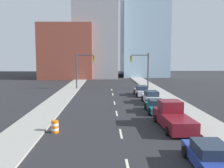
# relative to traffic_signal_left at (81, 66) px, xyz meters

# --- Properties ---
(sidewalk_left) EXTENTS (3.20, 94.10, 0.15)m
(sidewalk_left) POSITION_rel_traffic_signal_left_xyz_m (-2.04, 6.11, -4.09)
(sidewalk_left) COLOR #9E9B93
(sidewalk_left) RESTS_ON ground
(sidewalk_right) EXTENTS (3.20, 94.10, 0.15)m
(sidewalk_right) POSITION_rel_traffic_signal_left_xyz_m (12.94, 6.11, -4.09)
(sidewalk_right) COLOR #9E9B93
(sidewalk_right) RESTS_ON ground
(lane_stripe_at_8m) EXTENTS (0.16, 2.40, 0.01)m
(lane_stripe_at_8m) POSITION_rel_traffic_signal_left_xyz_m (5.45, -32.47, -4.16)
(lane_stripe_at_8m) COLOR beige
(lane_stripe_at_8m) RESTS_ON ground
(lane_stripe_at_14m) EXTENTS (0.16, 2.40, 0.01)m
(lane_stripe_at_14m) POSITION_rel_traffic_signal_left_xyz_m (5.45, -26.47, -4.16)
(lane_stripe_at_14m) COLOR beige
(lane_stripe_at_14m) RESTS_ON ground
(lane_stripe_at_21m) EXTENTS (0.16, 2.40, 0.01)m
(lane_stripe_at_21m) POSITION_rel_traffic_signal_left_xyz_m (5.45, -19.58, -4.16)
(lane_stripe_at_21m) COLOR beige
(lane_stripe_at_21m) RESTS_ON ground
(lane_stripe_at_27m) EXTENTS (0.16, 2.40, 0.01)m
(lane_stripe_at_27m) POSITION_rel_traffic_signal_left_xyz_m (5.45, -13.60, -4.16)
(lane_stripe_at_27m) COLOR beige
(lane_stripe_at_27m) RESTS_ON ground
(lane_stripe_at_35m) EXTENTS (0.16, 2.40, 0.01)m
(lane_stripe_at_35m) POSITION_rel_traffic_signal_left_xyz_m (5.45, -6.28, -4.16)
(lane_stripe_at_35m) COLOR beige
(lane_stripe_at_35m) RESTS_ON ground
(lane_stripe_at_40m) EXTENTS (0.16, 2.40, 0.01)m
(lane_stripe_at_40m) POSITION_rel_traffic_signal_left_xyz_m (5.45, -0.88, -4.16)
(lane_stripe_at_40m) COLOR beige
(lane_stripe_at_40m) RESTS_ON ground
(building_brick_left) EXTENTS (14.00, 16.00, 14.50)m
(building_brick_left) POSITION_rel_traffic_signal_left_xyz_m (-6.00, 25.98, 3.08)
(building_brick_left) COLOR brown
(building_brick_left) RESTS_ON ground
(building_office_center) EXTENTS (12.00, 20.00, 23.41)m
(building_office_center) POSITION_rel_traffic_signal_left_xyz_m (1.69, 29.98, 7.54)
(building_office_center) COLOR #99999E
(building_office_center) RESTS_ON ground
(building_glass_right) EXTENTS (13.00, 20.00, 32.74)m
(building_glass_right) POSITION_rel_traffic_signal_left_xyz_m (16.03, 33.98, 12.20)
(building_glass_right) COLOR #99B7CC
(building_glass_right) RESTS_ON ground
(traffic_signal_left) EXTENTS (3.41, 0.35, 6.57)m
(traffic_signal_left) POSITION_rel_traffic_signal_left_xyz_m (0.00, 0.00, 0.00)
(traffic_signal_left) COLOR #38383D
(traffic_signal_left) RESTS_ON ground
(traffic_signal_right) EXTENTS (3.41, 0.35, 6.57)m
(traffic_signal_right) POSITION_rel_traffic_signal_left_xyz_m (11.19, 0.00, 0.00)
(traffic_signal_right) COLOR #38383D
(traffic_signal_right) RESTS_ON ground
(traffic_barrel) EXTENTS (0.56, 0.56, 0.95)m
(traffic_barrel) POSITION_rel_traffic_signal_left_xyz_m (0.35, -26.09, -3.69)
(traffic_barrel) COLOR orange
(traffic_barrel) RESTS_ON ground
(sedan_blue) EXTENTS (2.23, 4.75, 1.36)m
(sedan_blue) POSITION_rel_traffic_signal_left_xyz_m (9.77, -32.58, -3.54)
(sedan_blue) COLOR navy
(sedan_blue) RESTS_ON ground
(pickup_truck_maroon) EXTENTS (2.46, 6.23, 2.13)m
(pickup_truck_maroon) POSITION_rel_traffic_signal_left_xyz_m (9.86, -24.87, -3.30)
(pickup_truck_maroon) COLOR maroon
(pickup_truck_maroon) RESTS_ON ground
(sedan_teal) EXTENTS (2.07, 4.28, 1.36)m
(sedan_teal) POSITION_rel_traffic_signal_left_xyz_m (9.65, -19.09, -3.53)
(sedan_teal) COLOR #196B75
(sedan_teal) RESTS_ON ground
(sedan_white) EXTENTS (2.12, 4.67, 1.55)m
(sedan_white) POSITION_rel_traffic_signal_left_xyz_m (10.17, -13.73, -3.47)
(sedan_white) COLOR silver
(sedan_white) RESTS_ON ground
(sedan_silver) EXTENTS (2.08, 4.69, 1.48)m
(sedan_silver) POSITION_rel_traffic_signal_left_xyz_m (9.83, -7.45, -3.50)
(sedan_silver) COLOR #B2B2BC
(sedan_silver) RESTS_ON ground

